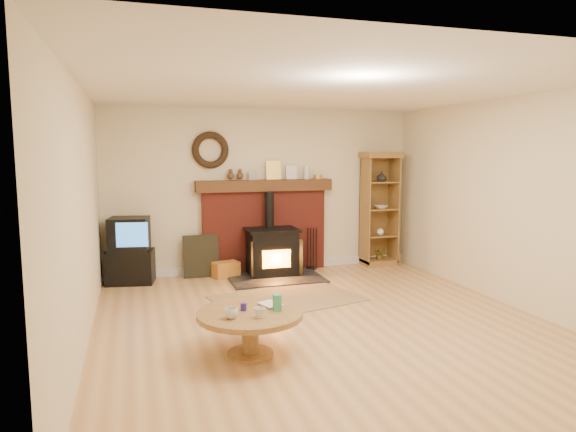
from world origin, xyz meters
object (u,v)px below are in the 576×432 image
object	(u,v)px
coffee_table	(250,320)
wood_stove	(272,253)
tv_unit	(130,252)
curio_cabinet	(379,209)

from	to	relation	value
coffee_table	wood_stove	bearing A→B (deg)	71.08
tv_unit	curio_cabinet	bearing A→B (deg)	1.21
wood_stove	coffee_table	bearing A→B (deg)	-108.92
wood_stove	tv_unit	bearing A→B (deg)	174.76
coffee_table	curio_cabinet	bearing A→B (deg)	47.60
wood_stove	coffee_table	world-z (taller)	wood_stove
curio_cabinet	wood_stove	bearing A→B (deg)	-171.82
wood_stove	curio_cabinet	xyz separation A→B (m)	(1.95, 0.28, 0.60)
curio_cabinet	coffee_table	distance (m)	4.44
wood_stove	coffee_table	size ratio (longest dim) A/B	1.39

